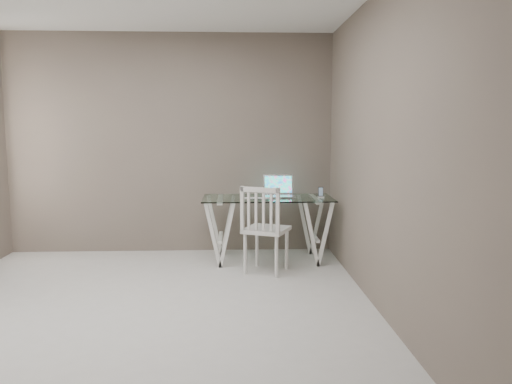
# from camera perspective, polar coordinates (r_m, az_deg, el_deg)

# --- Properties ---
(room) EXTENTS (4.50, 4.52, 2.71)m
(room) POSITION_cam_1_polar(r_m,az_deg,el_deg) (4.10, -14.61, 9.48)
(room) COLOR #B6B4AF
(room) RESTS_ON ground
(desk) EXTENTS (1.50, 0.70, 0.75)m
(desk) POSITION_cam_1_polar(r_m,az_deg,el_deg) (5.84, 1.34, -4.16)
(desk) COLOR silver
(desk) RESTS_ON ground
(chair) EXTENTS (0.57, 0.57, 0.95)m
(chair) POSITION_cam_1_polar(r_m,az_deg,el_deg) (5.28, 0.91, -3.86)
(chair) COLOR silver
(chair) RESTS_ON ground
(laptop) EXTENTS (0.36, 0.32, 0.25)m
(laptop) POSITION_cam_1_polar(r_m,az_deg,el_deg) (5.89, 2.64, 0.09)
(laptop) COLOR silver
(laptop) RESTS_ON desk
(keyboard) EXTENTS (0.27, 0.12, 0.01)m
(keyboard) POSITION_cam_1_polar(r_m,az_deg,el_deg) (5.70, -0.36, -0.71)
(keyboard) COLOR silver
(keyboard) RESTS_ON desk
(mouse) EXTENTS (0.11, 0.06, 0.03)m
(mouse) POSITION_cam_1_polar(r_m,az_deg,el_deg) (5.60, 1.06, -0.72)
(mouse) COLOR silver
(mouse) RESTS_ON desk
(phone_dock) EXTENTS (0.07, 0.07, 0.12)m
(phone_dock) POSITION_cam_1_polar(r_m,az_deg,el_deg) (5.81, 7.41, -0.31)
(phone_dock) COLOR white
(phone_dock) RESTS_ON desk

